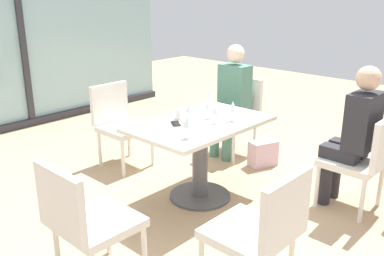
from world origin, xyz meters
TOP-DOWN VIEW (x-y plane):
  - ground_plane at (0.00, 0.00)m, footprint 12.00×12.00m
  - window_wall_backdrop at (0.00, 3.20)m, footprint 4.58×0.10m
  - dining_table_main at (0.00, 0.00)m, footprint 1.24×0.78m
  - chair_front_right at (0.76, -1.17)m, footprint 0.46×0.50m
  - chair_far_right at (1.13, 0.46)m, footprint 0.50×0.46m
  - chair_front_left at (-0.76, -1.17)m, footprint 0.46×0.50m
  - chair_side_end at (-1.41, -0.31)m, footprint 0.50×0.46m
  - chair_near_window at (0.00, 1.17)m, footprint 0.46×0.51m
  - person_front_right at (0.76, -1.06)m, footprint 0.34×0.39m
  - person_far_right at (1.02, 0.46)m, footprint 0.39×0.34m
  - wine_glass_0 at (0.21, -0.19)m, footprint 0.07×0.07m
  - wine_glass_1 at (-0.07, 0.07)m, footprint 0.07×0.07m
  - wine_glass_2 at (0.11, 0.01)m, footprint 0.07×0.07m
  - wine_glass_3 at (0.05, -0.13)m, footprint 0.07×0.07m
  - wine_glass_4 at (-0.39, -0.21)m, footprint 0.07×0.07m
  - wine_glass_5 at (0.42, 0.25)m, footprint 0.07×0.07m
  - coffee_cup at (-0.07, 0.19)m, footprint 0.08×0.08m
  - cell_phone_on_table at (-0.20, 0.11)m, footprint 0.14×0.16m
  - handbag_1 at (1.01, -0.01)m, footprint 0.34×0.26m

SIDE VIEW (x-z plane):
  - ground_plane at x=0.00m, z-range 0.00..0.00m
  - handbag_1 at x=1.01m, z-range 0.00..0.28m
  - chair_front_right at x=0.76m, z-range 0.06..0.93m
  - chair_far_right at x=1.13m, z-range 0.06..0.93m
  - chair_front_left at x=-0.76m, z-range 0.06..0.93m
  - chair_side_end at x=-1.41m, z-range 0.06..0.93m
  - chair_near_window at x=0.00m, z-range 0.06..0.93m
  - dining_table_main at x=0.00m, z-range 0.16..0.89m
  - person_front_right at x=0.76m, z-range 0.07..1.33m
  - person_far_right at x=1.02m, z-range 0.07..1.33m
  - cell_phone_on_table at x=-0.20m, z-range 0.73..0.74m
  - coffee_cup at x=-0.07m, z-range 0.73..0.82m
  - wine_glass_0 at x=0.21m, z-range 0.77..0.95m
  - wine_glass_1 at x=-0.07m, z-range 0.77..0.95m
  - wine_glass_2 at x=0.11m, z-range 0.77..0.95m
  - wine_glass_3 at x=0.05m, z-range 0.77..0.95m
  - wine_glass_4 at x=-0.39m, z-range 0.77..0.95m
  - wine_glass_5 at x=0.42m, z-range 0.77..0.95m
  - window_wall_backdrop at x=0.00m, z-range -0.14..2.56m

